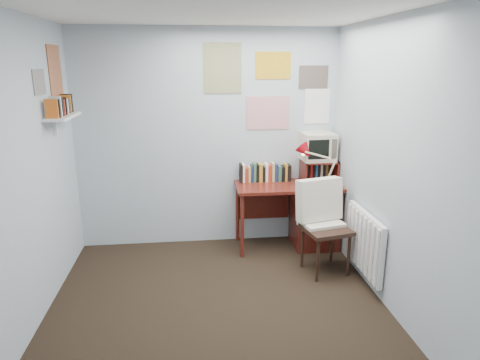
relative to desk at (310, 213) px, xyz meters
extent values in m
plane|color=black|center=(-1.17, -1.48, -0.41)|extent=(3.50, 3.50, 0.00)
cube|color=#A9B8C1|center=(-1.17, 0.27, 0.84)|extent=(3.00, 0.02, 2.50)
cube|color=#A9B8C1|center=(-2.67, -1.48, 0.84)|extent=(0.02, 3.50, 2.50)
cube|color=#A9B8C1|center=(0.33, -1.48, 0.84)|extent=(0.02, 3.50, 2.50)
cube|color=white|center=(-1.17, -1.48, 2.09)|extent=(3.00, 3.50, 0.02)
cube|color=maroon|center=(-0.27, 0.00, 0.34)|extent=(1.20, 0.55, 0.03)
cube|color=maroon|center=(0.06, 0.00, -0.04)|extent=(0.50, 0.50, 0.72)
cylinder|color=maroon|center=(-0.83, -0.24, -0.04)|extent=(0.04, 0.04, 0.72)
cylinder|color=maroon|center=(-0.83, 0.23, -0.04)|extent=(0.04, 0.04, 0.72)
cube|color=maroon|center=(-0.52, 0.25, 0.01)|extent=(0.64, 0.02, 0.30)
cube|color=black|center=(-0.02, -0.69, 0.06)|extent=(0.56, 0.55, 0.93)
cube|color=#AE0B16|center=(0.18, -0.20, 0.58)|extent=(0.38, 0.35, 0.44)
cube|color=maroon|center=(0.12, 0.11, 0.48)|extent=(0.40, 0.30, 0.25)
cube|color=beige|center=(0.10, 0.13, 0.78)|extent=(0.38, 0.35, 0.35)
cube|color=maroon|center=(-0.51, 0.18, 0.46)|extent=(0.60, 0.14, 0.22)
cube|color=white|center=(0.29, -0.93, 0.01)|extent=(0.09, 0.80, 0.60)
cube|color=white|center=(-2.57, -0.38, 1.21)|extent=(0.20, 0.62, 0.24)
cube|color=white|center=(-0.47, 0.26, 1.44)|extent=(1.20, 0.01, 0.90)
cube|color=white|center=(-2.67, -0.38, 1.59)|extent=(0.01, 0.70, 0.60)
camera|label=1|loc=(-1.37, -4.62, 1.71)|focal=32.00mm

